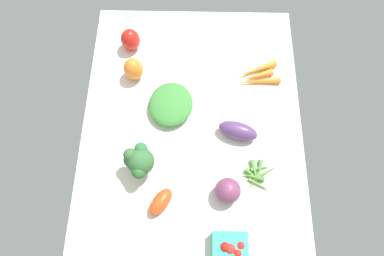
% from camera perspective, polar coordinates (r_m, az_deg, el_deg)
% --- Properties ---
extents(tablecloth, '(1.04, 0.76, 0.02)m').
position_cam_1_polar(tablecloth, '(1.22, 0.00, -0.55)').
color(tablecloth, silver).
rests_on(tablecloth, ground).
extents(berry_basket, '(0.10, 0.10, 0.07)m').
position_cam_1_polar(berry_basket, '(1.10, 6.20, -19.17)').
color(berry_basket, teal).
rests_on(berry_basket, tablecloth).
extents(bell_pepper_orange, '(0.10, 0.10, 0.09)m').
position_cam_1_polar(bell_pepper_orange, '(1.29, -9.51, 9.44)').
color(bell_pepper_orange, orange).
rests_on(bell_pepper_orange, tablecloth).
extents(okra_pile, '(0.11, 0.13, 0.02)m').
position_cam_1_polar(okra_pile, '(1.17, 10.56, -7.40)').
color(okra_pile, '#4E8937').
rests_on(okra_pile, tablecloth).
extents(bell_pepper_red, '(0.09, 0.09, 0.09)m').
position_cam_1_polar(bell_pepper_red, '(1.37, -9.99, 13.96)').
color(bell_pepper_red, red).
rests_on(bell_pepper_red, tablecloth).
extents(red_onion_center, '(0.08, 0.08, 0.08)m').
position_cam_1_polar(red_onion_center, '(1.11, 5.83, -10.12)').
color(red_onion_center, '#73385C').
rests_on(red_onion_center, tablecloth).
extents(roma_tomato, '(0.11, 0.10, 0.05)m').
position_cam_1_polar(roma_tomato, '(1.12, -5.11, -11.86)').
color(roma_tomato, '#D14619').
rests_on(roma_tomato, tablecloth).
extents(leafy_greens_clump, '(0.19, 0.17, 0.05)m').
position_cam_1_polar(leafy_greens_clump, '(1.23, -3.48, 3.87)').
color(leafy_greens_clump, '#3B8236').
rests_on(leafy_greens_clump, tablecloth).
extents(broccoli_head, '(0.11, 0.10, 0.12)m').
position_cam_1_polar(broccoli_head, '(1.10, -8.61, -5.33)').
color(broccoli_head, '#A9D382').
rests_on(broccoli_head, tablecloth).
extents(carrot_bunch, '(0.11, 0.17, 0.03)m').
position_cam_1_polar(carrot_bunch, '(1.32, 10.44, 8.44)').
color(carrot_bunch, orange).
rests_on(carrot_bunch, tablecloth).
extents(eggplant, '(0.10, 0.14, 0.06)m').
position_cam_1_polar(eggplant, '(1.19, 7.48, -0.46)').
color(eggplant, '#57376C').
rests_on(eggplant, tablecloth).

